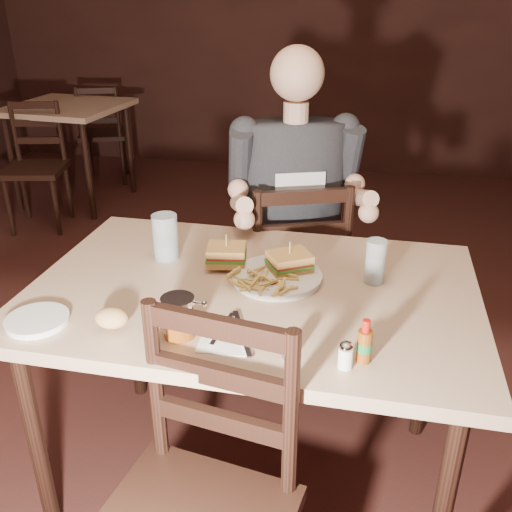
% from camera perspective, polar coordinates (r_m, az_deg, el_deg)
% --- Properties ---
extents(room_shell, '(7.00, 7.00, 7.00)m').
position_cam_1_polar(room_shell, '(1.86, -3.79, 19.55)').
color(room_shell, black).
rests_on(room_shell, ground).
extents(main_table, '(1.34, 0.91, 0.77)m').
position_cam_1_polar(main_table, '(1.75, -0.32, -5.17)').
color(main_table, tan).
rests_on(main_table, ground).
extents(bg_table, '(0.86, 0.86, 0.77)m').
position_cam_1_polar(bg_table, '(4.69, -18.29, 13.11)').
color(bg_table, tan).
rests_on(bg_table, ground).
extents(chair_far, '(0.56, 0.58, 0.92)m').
position_cam_1_polar(chair_far, '(2.44, 3.49, -2.12)').
color(chair_far, black).
rests_on(chair_far, ground).
extents(bg_chair_far, '(0.51, 0.53, 0.84)m').
position_cam_1_polar(bg_chair_far, '(5.22, -15.03, 11.73)').
color(bg_chair_far, black).
rests_on(bg_chair_far, ground).
extents(bg_chair_near, '(0.49, 0.51, 0.86)m').
position_cam_1_polar(bg_chair_near, '(4.29, -21.28, 8.12)').
color(bg_chair_near, black).
rests_on(bg_chair_near, ground).
extents(diner, '(0.64, 0.57, 0.92)m').
position_cam_1_polar(diner, '(2.21, 4.06, 8.30)').
color(diner, '#292B2E').
rests_on(diner, chair_far).
extents(dinner_plate, '(0.27, 0.27, 0.02)m').
position_cam_1_polar(dinner_plate, '(1.75, 2.09, -2.21)').
color(dinner_plate, white).
rests_on(dinner_plate, main_table).
extents(sandwich_left, '(0.13, 0.12, 0.10)m').
position_cam_1_polar(sandwich_left, '(1.80, -2.98, 0.73)').
color(sandwich_left, tan).
rests_on(sandwich_left, dinner_plate).
extents(sandwich_right, '(0.16, 0.15, 0.10)m').
position_cam_1_polar(sandwich_right, '(1.75, 3.39, 0.01)').
color(sandwich_right, tan).
rests_on(sandwich_right, dinner_plate).
extents(fries_pile, '(0.25, 0.18, 0.04)m').
position_cam_1_polar(fries_pile, '(1.69, 0.31, -2.37)').
color(fries_pile, '#E7C261').
rests_on(fries_pile, dinner_plate).
extents(ketchup_dollop, '(0.04, 0.04, 0.01)m').
position_cam_1_polar(ketchup_dollop, '(1.70, 1.66, -2.64)').
color(ketchup_dollop, maroon).
rests_on(ketchup_dollop, dinner_plate).
extents(glass_left, '(0.08, 0.08, 0.15)m').
position_cam_1_polar(glass_left, '(1.88, -9.04, 1.89)').
color(glass_left, silver).
rests_on(glass_left, main_table).
extents(glass_right, '(0.06, 0.06, 0.14)m').
position_cam_1_polar(glass_right, '(1.75, 11.83, -0.54)').
color(glass_right, silver).
rests_on(glass_right, main_table).
extents(hot_sauce, '(0.04, 0.04, 0.12)m').
position_cam_1_polar(hot_sauce, '(1.39, 10.83, -8.35)').
color(hot_sauce, brown).
rests_on(hot_sauce, main_table).
extents(salt_shaker, '(0.04, 0.04, 0.07)m').
position_cam_1_polar(salt_shaker, '(1.38, 8.95, -9.82)').
color(salt_shaker, white).
rests_on(salt_shaker, main_table).
extents(pepper_shaker, '(0.03, 0.03, 0.06)m').
position_cam_1_polar(pepper_shaker, '(1.40, 3.30, -9.05)').
color(pepper_shaker, '#38332D').
rests_on(pepper_shaker, main_table).
extents(syrup_dispenser, '(0.09, 0.09, 0.11)m').
position_cam_1_polar(syrup_dispenser, '(1.47, -7.76, -6.05)').
color(syrup_dispenser, brown).
rests_on(syrup_dispenser, main_table).
extents(napkin, '(0.15, 0.14, 0.00)m').
position_cam_1_polar(napkin, '(1.47, -2.83, -8.36)').
color(napkin, white).
rests_on(napkin, main_table).
extents(knife, '(0.10, 0.21, 0.01)m').
position_cam_1_polar(knife, '(1.49, -1.41, -7.69)').
color(knife, silver).
rests_on(knife, napkin).
extents(fork, '(0.03, 0.16, 0.01)m').
position_cam_1_polar(fork, '(1.51, -3.39, -7.26)').
color(fork, silver).
rests_on(fork, napkin).
extents(side_plate, '(0.17, 0.17, 0.01)m').
position_cam_1_polar(side_plate, '(1.64, -21.02, -6.13)').
color(side_plate, white).
rests_on(side_plate, main_table).
extents(bread_roll, '(0.09, 0.07, 0.05)m').
position_cam_1_polar(bread_roll, '(1.54, -14.22, -6.02)').
color(bread_roll, '#DFAC69').
rests_on(bread_roll, side_plate).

